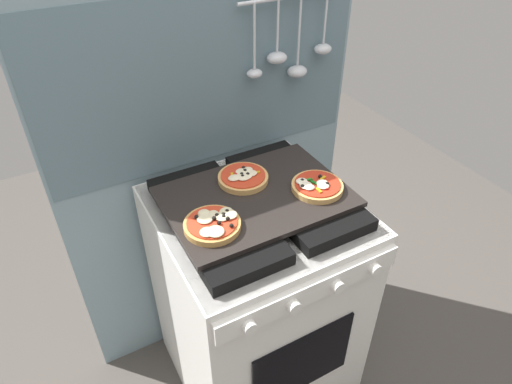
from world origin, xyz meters
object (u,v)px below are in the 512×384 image
Objects in this scene: stove at (256,297)px; baking_tray at (256,197)px; pizza_left at (213,224)px; pizza_right at (317,186)px; pizza_center at (244,177)px.

baking_tray is at bearing 90.00° from stove.
pizza_left reaches higher than baking_tray.
stove is at bearing 22.43° from pizza_left.
pizza_right is (0.35, 0.01, -0.00)m from pizza_left.
pizza_right is 1.00× the size of pizza_center.
pizza_center is (0.18, 0.16, -0.00)m from pizza_left.
baking_tray is 3.44× the size of pizza_right.
stove is 0.51m from pizza_right.
pizza_right is at bearing -20.50° from baking_tray.
pizza_right is at bearing -20.03° from stove.
stove is at bearing -92.10° from pizza_center.
pizza_right is at bearing 1.36° from pizza_left.
pizza_center is (0.00, 0.08, 0.02)m from baking_tray.
baking_tray is at bearing 159.50° from pizza_right.
stove is at bearing -90.00° from baking_tray.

